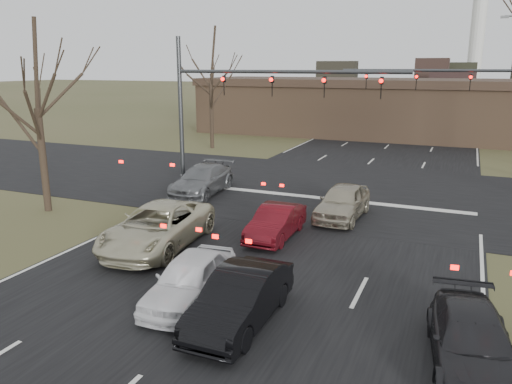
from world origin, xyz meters
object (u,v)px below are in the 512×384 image
car_grey_ahead (202,180)px  car_silver_ahead (343,202)px  mast_arm_far (475,91)px  car_charcoal_sedan (472,342)px  car_red_ahead (276,222)px  mast_arm_near (235,94)px  building (423,109)px  car_white_sedan (190,279)px  car_black_hatch (240,298)px  car_silver_suv (158,227)px

car_grey_ahead → car_silver_ahead: 7.90m
mast_arm_far → car_charcoal_sedan: size_ratio=2.62×
car_red_ahead → mast_arm_near: bearing=125.8°
car_charcoal_sedan → car_silver_ahead: size_ratio=0.97×
building → car_red_ahead: size_ratio=11.15×
mast_arm_far → car_white_sedan: size_ratio=2.75×
mast_arm_near → mast_arm_far: same height
car_white_sedan → car_red_ahead: (0.28, 6.01, -0.06)m
car_grey_ahead → car_red_ahead: car_grey_ahead is taller
mast_arm_far → car_black_hatch: bearing=-102.7°
car_white_sedan → car_black_hatch: (1.80, -0.55, 0.01)m
car_grey_ahead → mast_arm_far: bearing=38.1°
car_silver_suv → car_black_hatch: size_ratio=1.32×
building → mast_arm_far: bearing=-74.4°
mast_arm_far → car_grey_ahead: size_ratio=2.23×
car_black_hatch → car_grey_ahead: 13.79m
car_silver_suv → car_black_hatch: bearing=-43.0°
mast_arm_far → car_black_hatch: mast_arm_far is taller
mast_arm_near → car_charcoal_sedan: (11.73, -12.75, -4.46)m
building → car_charcoal_sedan: 38.07m
building → mast_arm_far: 15.75m
car_silver_suv → car_black_hatch: 6.47m
mast_arm_near → building: bearing=73.9°
car_charcoal_sedan → car_red_ahead: 9.45m
car_white_sedan → car_black_hatch: car_black_hatch is taller
car_white_sedan → car_red_ahead: bearing=81.8°
car_charcoal_sedan → car_silver_ahead: car_silver_ahead is taller
building → car_black_hatch: (-0.99, -37.96, -1.97)m
car_silver_suv → car_grey_ahead: size_ratio=1.12×
building → car_white_sedan: building is taller
car_silver_suv → car_white_sedan: car_silver_suv is taller
building → mast_arm_near: bearing=-106.1°
car_red_ahead → mast_arm_far: bearing=67.2°
mast_arm_near → car_white_sedan: bearing=-70.3°
car_charcoal_sedan → building: bearing=89.2°
car_silver_suv → car_charcoal_sedan: 11.26m
car_charcoal_sedan → car_red_ahead: (-7.00, 6.35, 0.01)m
car_red_ahead → car_silver_ahead: (1.76, 3.54, 0.11)m
building → car_silver_suv: 34.64m
building → car_charcoal_sedan: size_ratio=10.00×
car_white_sedan → building: bearing=80.2°
mast_arm_near → car_grey_ahead: bearing=-132.2°
car_white_sedan → car_silver_ahead: 9.77m
car_white_sedan → car_silver_suv: bearing=129.3°
mast_arm_far → building: bearing=105.6°
mast_arm_near → car_silver_suv: (1.10, -9.04, -4.30)m
car_silver_suv → car_silver_ahead: 8.21m
car_silver_suv → car_black_hatch: car_silver_suv is taller
car_black_hatch → car_charcoal_sedan: car_black_hatch is taller
mast_arm_far → car_charcoal_sedan: mast_arm_far is taller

